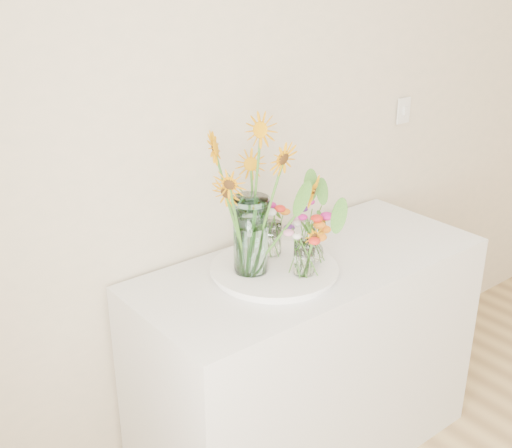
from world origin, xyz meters
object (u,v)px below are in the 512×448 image
small_vase_b (312,245)px  mason_jar (251,235)px  counter (308,361)px  tray (274,271)px  small_vase_c (272,239)px  small_vase_a (304,258)px

small_vase_b → mason_jar: bearing=162.3°
counter → tray: size_ratio=3.19×
tray → mason_jar: mason_jar is taller
small_vase_c → tray: bearing=-124.5°
mason_jar → small_vase_c: bearing=23.3°
counter → tray: tray is taller
counter → small_vase_c: (-0.11, 0.10, 0.54)m
small_vase_b → small_vase_a: bearing=-146.6°
small_vase_a → small_vase_b: small_vase_b is taller
tray → small_vase_a: small_vase_a is taller
mason_jar → small_vase_a: size_ratio=2.22×
counter → small_vase_c: bearing=137.6°
small_vase_c → small_vase_a: bearing=-94.9°
counter → tray: bearing=176.9°
small_vase_b → small_vase_c: size_ratio=0.99×
small_vase_a → small_vase_c: (0.02, 0.20, 0.00)m
tray → small_vase_b: bearing=-16.6°
small_vase_b → small_vase_c: same height
small_vase_b → small_vase_c: bearing=119.5°
small_vase_a → small_vase_c: small_vase_c is taller
mason_jar → small_vase_c: size_ratio=2.18×
tray → mason_jar: (-0.08, 0.03, 0.15)m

